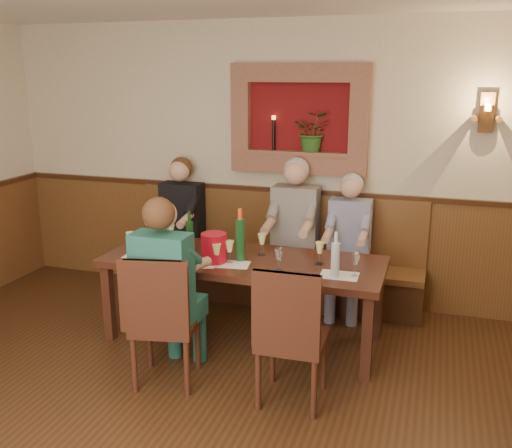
{
  "coord_description": "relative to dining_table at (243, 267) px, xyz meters",
  "views": [
    {
      "loc": [
        1.52,
        -2.54,
        2.3
      ],
      "look_at": [
        0.1,
        1.9,
        1.05
      ],
      "focal_mm": 40.0,
      "sensor_mm": 36.0,
      "label": 1
    }
  ],
  "objects": [
    {
      "name": "room_shell",
      "position": [
        0.0,
        -1.85,
        1.21
      ],
      "size": [
        6.04,
        6.04,
        2.82
      ],
      "color": "#C2B393",
      "rests_on": "ground"
    },
    {
      "name": "wainscoting",
      "position": [
        0.0,
        -1.85,
        -0.09
      ],
      "size": [
        6.02,
        6.02,
        1.15
      ],
      "color": "brown",
      "rests_on": "ground"
    },
    {
      "name": "wall_niche",
      "position": [
        0.24,
        1.09,
        1.13
      ],
      "size": [
        1.36,
        0.3,
        1.06
      ],
      "color": "#630E10",
      "rests_on": "ground"
    },
    {
      "name": "wall_sconce",
      "position": [
        1.9,
        1.08,
        1.27
      ],
      "size": [
        0.25,
        0.2,
        0.35
      ],
      "color": "brown",
      "rests_on": "ground"
    },
    {
      "name": "dining_table",
      "position": [
        0.0,
        0.0,
        0.0
      ],
      "size": [
        2.4,
        0.9,
        0.75
      ],
      "color": "#381A10",
      "rests_on": "ground"
    },
    {
      "name": "bench",
      "position": [
        0.0,
        0.94,
        -0.35
      ],
      "size": [
        3.0,
        0.45,
        1.11
      ],
      "color": "#381E0F",
      "rests_on": "ground"
    },
    {
      "name": "chair_near_left",
      "position": [
        -0.32,
        -0.87,
        -0.37
      ],
      "size": [
        0.54,
        0.54,
        1.04
      ],
      "rotation": [
        0.0,
        0.0,
        0.21
      ],
      "color": "#381A10",
      "rests_on": "ground"
    },
    {
      "name": "chair_near_right",
      "position": [
        0.65,
        -0.83,
        -0.37
      ],
      "size": [
        0.47,
        0.47,
        1.04
      ],
      "rotation": [
        0.0,
        0.0,
        0.02
      ],
      "color": "#381A10",
      "rests_on": "ground"
    },
    {
      "name": "person_bench_left",
      "position": [
        -1.0,
        0.84,
        -0.07
      ],
      "size": [
        0.43,
        0.53,
        1.45
      ],
      "color": "black",
      "rests_on": "ground"
    },
    {
      "name": "person_bench_mid",
      "position": [
        0.23,
        0.84,
        -0.05
      ],
      "size": [
        0.45,
        0.56,
        1.5
      ],
      "color": "#5B5553",
      "rests_on": "ground"
    },
    {
      "name": "person_bench_right",
      "position": [
        0.77,
        0.84,
        -0.11
      ],
      "size": [
        0.4,
        0.49,
        1.37
      ],
      "color": "navy",
      "rests_on": "ground"
    },
    {
      "name": "person_chair_front",
      "position": [
        -0.32,
        -0.78,
        -0.08
      ],
      "size": [
        0.43,
        0.53,
        1.45
      ],
      "color": "navy",
      "rests_on": "ground"
    },
    {
      "name": "spittoon_bucket",
      "position": [
        -0.2,
        -0.16,
        0.2
      ],
      "size": [
        0.26,
        0.26,
        0.25
      ],
      "primitive_type": "cylinder",
      "rotation": [
        0.0,
        0.0,
        -0.24
      ],
      "color": "red",
      "rests_on": "dining_table"
    },
    {
      "name": "wine_bottle_green_a",
      "position": [
        -0.01,
        -0.06,
        0.26
      ],
      "size": [
        0.11,
        0.11,
        0.45
      ],
      "rotation": [
        0.0,
        0.0,
        0.41
      ],
      "color": "#19471E",
      "rests_on": "dining_table"
    },
    {
      "name": "wine_bottle_green_b",
      "position": [
        -0.51,
        0.04,
        0.22
      ],
      "size": [
        0.08,
        0.08,
        0.37
      ],
      "rotation": [
        0.0,
        0.0,
        -0.34
      ],
      "color": "#19471E",
      "rests_on": "dining_table"
    },
    {
      "name": "water_bottle",
      "position": [
        0.83,
        -0.22,
        0.22
      ],
      "size": [
        0.08,
        0.08,
        0.37
      ],
      "rotation": [
        0.0,
        0.0,
        0.21
      ],
      "color": "silver",
      "rests_on": "dining_table"
    },
    {
      "name": "tasting_sheet_a",
      "position": [
        -0.85,
        -0.24,
        0.08
      ],
      "size": [
        0.33,
        0.24,
        0.0
      ],
      "primitive_type": "cube",
      "rotation": [
        0.0,
        0.0,
        0.07
      ],
      "color": "white",
      "rests_on": "dining_table"
    },
    {
      "name": "tasting_sheet_b",
      "position": [
        -0.03,
        -0.18,
        0.08
      ],
      "size": [
        0.31,
        0.24,
        0.0
      ],
      "primitive_type": "cube",
      "rotation": [
        0.0,
        0.0,
        0.15
      ],
      "color": "white",
      "rests_on": "dining_table"
    },
    {
      "name": "tasting_sheet_c",
      "position": [
        0.86,
        -0.17,
        0.08
      ],
      "size": [
        0.3,
        0.22,
        0.0
      ],
      "primitive_type": "cube",
      "rotation": [
        0.0,
        0.0,
        0.03
      ],
      "color": "white",
      "rests_on": "dining_table"
    },
    {
      "name": "tasting_sheet_d",
      "position": [
        -0.31,
        -0.28,
        0.08
      ],
      "size": [
        0.34,
        0.29,
        0.0
      ],
      "primitive_type": "cube",
      "rotation": [
        0.0,
        0.0,
        0.37
      ],
      "color": "white",
      "rests_on": "dining_table"
    },
    {
      "name": "wine_glass_0",
      "position": [
        -0.99,
        -0.16,
        0.17
      ],
      "size": [
        0.08,
        0.08,
        0.19
      ],
      "primitive_type": null,
      "color": "#F8F794",
      "rests_on": "dining_table"
    },
    {
      "name": "wine_glass_1",
      "position": [
        -0.79,
        0.09,
        0.17
      ],
      "size": [
        0.08,
        0.08,
        0.19
      ],
      "primitive_type": null,
      "color": "white",
      "rests_on": "dining_table"
    },
    {
      "name": "wine_glass_2",
      "position": [
        -0.5,
        -0.16,
        0.17
      ],
      "size": [
        0.08,
        0.08,
        0.19
      ],
      "primitive_type": null,
      "color": "#F8F794",
      "rests_on": "dining_table"
    },
    {
      "name": "wine_glass_3",
      "position": [
        -0.32,
        0.09,
        0.17
      ],
      "size": [
        0.08,
        0.08,
        0.19
      ],
      "primitive_type": null,
      "color": "white",
      "rests_on": "dining_table"
    },
    {
      "name": "wine_glass_4",
      "position": [
        -0.07,
        -0.15,
        0.17
      ],
      "size": [
        0.08,
        0.08,
        0.19
      ],
      "primitive_type": null,
      "color": "#F8F794",
      "rests_on": "dining_table"
    },
    {
      "name": "wine_glass_5",
      "position": [
        0.12,
        0.14,
        0.17
      ],
      "size": [
        0.08,
        0.08,
        0.19
      ],
      "primitive_type": null,
      "color": "#F8F794",
      "rests_on": "dining_table"
    },
    {
      "name": "wine_glass_6",
      "position": [
        0.38,
        -0.22,
        0.17
      ],
      "size": [
        0.08,
        0.08,
        0.19
      ],
      "primitive_type": null,
      "color": "white",
      "rests_on": "dining_table"
    },
    {
      "name": "wine_glass_7",
      "position": [
        0.65,
        0.05,
        0.17
      ],
      "size": [
        0.08,
        0.08,
        0.19
      ],
      "primitive_type": null,
      "color": "#F8F794",
      "rests_on": "dining_table"
    },
    {
      "name": "wine_glass_8",
      "position": [
        0.98,
        -0.15,
        0.17
      ],
      "size": [
        0.08,
        0.08,
        0.19
      ],
      "primitive_type": null,
      "color": "white",
      "rests_on": "dining_table"
    },
    {
      "name": "wine_glass_9",
      "position": [
        -0.14,
        -0.25,
        0.17
      ],
      "size": [
        0.08,
        0.08,
        0.19
      ],
      "primitive_type": null,
      "color": "#F8F794",
      "rests_on": "dining_table"
    },
    {
      "name": "wine_glass_10",
      "position": [
        -0.76,
        0.16,
        0.17
      ],
      "size": [
        0.08,
        0.08,
        0.19
      ],
      "primitive_type": null,
      "color": "#F8F794",
      "rests_on": "dining_table"
    }
  ]
}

